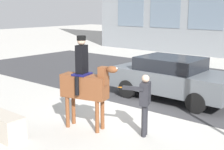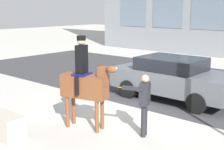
% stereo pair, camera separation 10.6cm
% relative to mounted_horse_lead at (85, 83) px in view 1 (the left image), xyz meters
% --- Properties ---
extents(ground_plane, '(80.00, 80.00, 0.00)m').
position_rel_mounted_horse_lead_xyz_m(ground_plane, '(0.05, 1.87, -1.29)').
color(ground_plane, '#B2AFA8').
extents(road_surface, '(25.22, 8.50, 0.01)m').
position_rel_mounted_horse_lead_xyz_m(road_surface, '(0.05, 6.62, -1.28)').
color(road_surface, '#38383A').
rests_on(road_surface, ground_plane).
extents(mounted_horse_lead, '(1.70, 0.75, 2.57)m').
position_rel_mounted_horse_lead_xyz_m(mounted_horse_lead, '(0.00, 0.00, 0.00)').
color(mounted_horse_lead, brown).
rests_on(mounted_horse_lead, ground_plane).
extents(pedestrian_bystander, '(0.78, 0.68, 1.63)m').
position_rel_mounted_horse_lead_xyz_m(pedestrian_bystander, '(1.53, 0.60, -0.33)').
color(pedestrian_bystander, '#232328').
rests_on(pedestrian_bystander, ground_plane).
extents(street_car_near_lane, '(4.41, 2.03, 1.55)m').
position_rel_mounted_horse_lead_xyz_m(street_car_near_lane, '(0.40, 4.06, -0.47)').
color(street_car_near_lane, '#51565B').
rests_on(street_car_near_lane, ground_plane).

